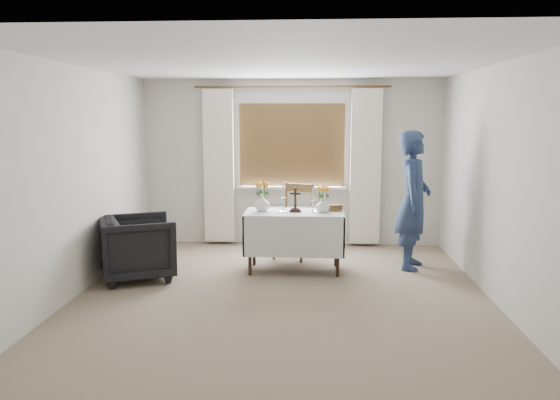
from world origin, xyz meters
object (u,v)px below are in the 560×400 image
at_px(person, 413,200).
at_px(flower_vase_left, 262,203).
at_px(altar_table, 294,241).
at_px(wooden_cross, 295,200).
at_px(flower_vase_right, 323,205).
at_px(wooden_chair, 293,221).
at_px(armchair, 138,247).

bearing_deg(person, flower_vase_left, 112.98).
xyz_separation_m(altar_table, wooden_cross, (0.01, 0.00, 0.54)).
height_order(person, flower_vase_right, person).
distance_m(wooden_chair, person, 1.65).
xyz_separation_m(person, wooden_cross, (-1.51, -0.23, 0.03)).
xyz_separation_m(armchair, wooden_cross, (1.88, 0.46, 0.53)).
bearing_deg(wooden_cross, altar_table, -161.89).
bearing_deg(armchair, flower_vase_right, -102.22).
bearing_deg(person, wooden_chair, 91.53).
relative_size(altar_table, flower_vase_right, 6.81).
bearing_deg(altar_table, wooden_chair, 93.06).
relative_size(altar_table, person, 0.70).
xyz_separation_m(wooden_chair, wooden_cross, (0.05, -0.65, 0.40)).
xyz_separation_m(wooden_chair, person, (1.55, -0.41, 0.37)).
bearing_deg(wooden_chair, armchair, -127.14).
bearing_deg(wooden_chair, person, 6.84).
distance_m(wooden_chair, armchair, 2.15).
distance_m(person, flower_vase_left, 1.94).
xyz_separation_m(altar_table, armchair, (-1.87, -0.46, 0.00)).
relative_size(altar_table, wooden_cross, 4.00).
distance_m(altar_table, flower_vase_left, 0.63).
distance_m(altar_table, wooden_chair, 0.66).
height_order(armchair, wooden_cross, wooden_cross).
bearing_deg(armchair, flower_vase_left, -95.36).
distance_m(armchair, person, 3.49).
relative_size(armchair, flower_vase_left, 4.12).
xyz_separation_m(altar_table, wooden_chair, (-0.03, 0.65, 0.13)).
height_order(wooden_chair, wooden_cross, wooden_cross).
xyz_separation_m(armchair, person, (3.39, 0.69, 0.50)).
relative_size(person, flower_vase_right, 9.75).
relative_size(wooden_chair, wooden_cross, 3.31).
bearing_deg(altar_table, flower_vase_left, 177.68).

